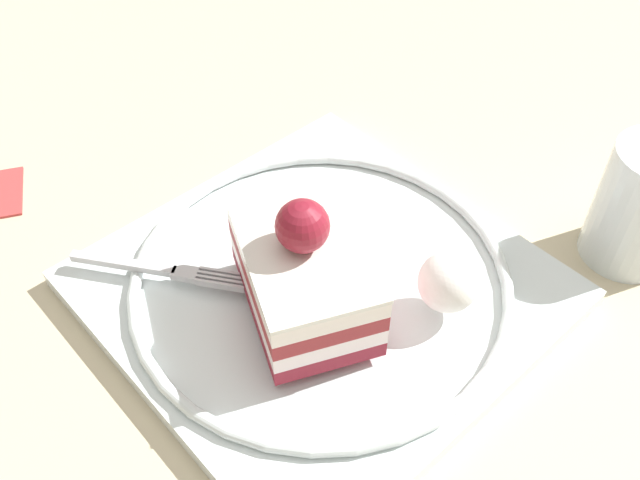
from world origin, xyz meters
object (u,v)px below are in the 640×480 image
dessert_plate (320,284)px  whipped_cream_dollop (448,282)px  cake_slice (304,272)px  drink_glass_near (640,210)px  fork (163,270)px

dessert_plate → whipped_cream_dollop: size_ratio=7.97×
cake_slice → drink_glass_near: 0.22m
whipped_cream_dollop → drink_glass_near: bearing=174.1°
dessert_plate → cake_slice: size_ratio=2.65×
drink_glass_near → fork: bearing=-23.6°
dessert_plate → drink_glass_near: drink_glass_near is taller
whipped_cream_dollop → dessert_plate: bearing=-47.8°
cake_slice → dessert_plate: bearing=-141.9°
fork → drink_glass_near: size_ratio=1.06×
whipped_cream_dollop → fork: 0.17m
fork → drink_glass_near: 0.31m
cake_slice → drink_glass_near: bearing=165.1°
whipped_cream_dollop → cake_slice: bearing=-30.4°
cake_slice → whipped_cream_dollop: size_ratio=3.00×
dessert_plate → whipped_cream_dollop: whipped_cream_dollop is taller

